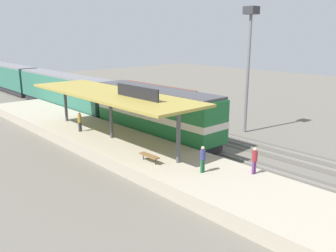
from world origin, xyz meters
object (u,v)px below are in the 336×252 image
Objects in this scene: locomotive at (155,112)px; person_waiting at (255,159)px; light_mast at (249,44)px; person_walking at (80,121)px; platform_bench at (149,156)px; passenger_carriage_rear at (6,77)px; freight_car at (150,101)px; person_boarding at (203,158)px; passenger_carriage_front at (64,91)px.

person_waiting is (-2.53, -12.36, -0.56)m from locomotive.
light_mast is 16.91m from person_walking.
passenger_carriage_rear is at bearing 82.44° from platform_bench.
locomotive is 0.72× the size of passenger_carriage_rear.
light_mast is at bearing -31.03° from person_walking.
passenger_carriage_rear is 51.22m from person_waiting.
passenger_carriage_rear is at bearing 100.27° from light_mast.
freight_car is at bearing 69.09° from person_waiting.
light_mast is (3.20, -10.56, 6.43)m from freight_car.
person_walking is (-13.36, 8.04, -6.54)m from light_mast.
person_walking is at bearing -99.03° from passenger_carriage_rear.
freight_car is at bearing 53.91° from locomotive.
person_waiting is (-2.53, -51.16, -0.46)m from passenger_carriage_rear.
person_boarding is (-9.31, -16.37, -0.12)m from freight_car.
person_boarding reaches higher than platform_bench.
person_walking is at bearing 148.97° from light_mast.
locomotive reaches higher than person_boarding.
person_walking is at bearing -166.07° from freight_car.
passenger_carriage_rear reaches higher than person_boarding.
person_walking is (0.44, 10.19, 0.51)m from platform_bench.
locomotive is at bearing -126.09° from freight_car.
locomotive is 1.23× the size of light_mast.
passenger_carriage_rear is at bearing 90.00° from passenger_carriage_front.
person_waiting is at bearing -92.83° from passenger_carriage_rear.
passenger_carriage_rear reaches higher than person_waiting.
person_boarding is at bearing -99.53° from passenger_carriage_front.
freight_car is (4.60, -32.49, -0.34)m from passenger_carriage_rear.
person_boarding is at bearing -70.57° from platform_bench.
locomotive reaches higher than person_walking.
passenger_carriage_front reaches higher than platform_bench.
person_boarding is (-4.71, -48.86, -0.46)m from passenger_carriage_rear.
person_waiting is at bearing -59.77° from platform_bench.
locomotive is at bearing 151.41° from light_mast.
freight_car is at bearing -81.94° from passenger_carriage_rear.
passenger_carriage_front and passenger_carriage_rear have the same top height.
locomotive is 10.71m from light_mast.
passenger_carriage_front is at bearing 90.00° from locomotive.
freight_car is 10.47m from person_walking.
passenger_carriage_front is (6.00, 24.40, 0.97)m from platform_bench.
person_boarding is (-2.18, 2.30, 0.00)m from person_waiting.
passenger_carriage_front is 15.27m from person_walking.
platform_bench is at bearing -133.14° from locomotive.
person_waiting is (3.47, -5.95, 0.51)m from platform_bench.
freight_car is at bearing 50.18° from platform_bench.
freight_car is at bearing 13.93° from person_walking.
passenger_carriage_front is at bearing -90.00° from passenger_carriage_rear.
platform_bench is 6.91m from person_waiting.
passenger_carriage_front is 12.57m from freight_car.
passenger_carriage_rear is 1.71× the size of light_mast.
platform_bench is at bearing -103.81° from passenger_carriage_front.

